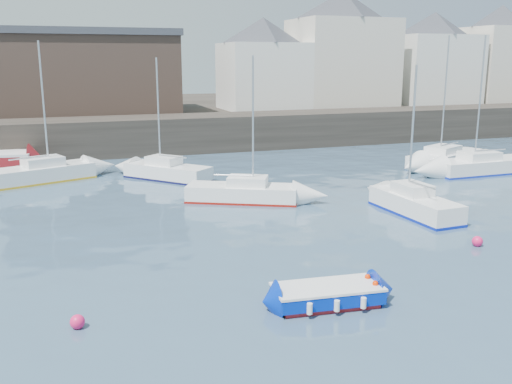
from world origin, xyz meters
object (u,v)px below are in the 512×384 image
object	(u,v)px
sailboat_b	(243,192)
buoy_mid	(477,246)
sailboat_f	(167,171)
buoy_near	(78,328)
sailboat_c	(414,204)
sailboat_d	(482,165)
sailboat_g	(445,158)
sailboat_h	(39,173)
blue_dinghy	(327,294)
buoy_far	(267,190)

from	to	relation	value
sailboat_b	buoy_mid	xyz separation A→B (m)	(7.05, -10.73, -0.52)
sailboat_f	buoy_near	distance (m)	21.40
sailboat_c	sailboat_d	bearing A→B (deg)	35.52
sailboat_g	sailboat_h	distance (m)	28.88
sailboat_g	sailboat_b	bearing A→B (deg)	-162.00
blue_dinghy	sailboat_d	xyz separation A→B (m)	(19.82, 16.18, 0.19)
sailboat_c	sailboat_h	distance (m)	23.50
buoy_far	sailboat_h	bearing A→B (deg)	151.80
sailboat_d	buoy_near	distance (m)	31.46
blue_dinghy	sailboat_f	xyz separation A→B (m)	(-1.24, 21.35, 0.18)
sailboat_c	sailboat_f	bearing A→B (deg)	128.93
buoy_mid	sailboat_b	bearing A→B (deg)	123.33
buoy_far	buoy_mid	bearing A→B (deg)	-69.63
blue_dinghy	sailboat_g	bearing A→B (deg)	45.53
sailboat_f	sailboat_g	size ratio (longest dim) A/B	0.84
buoy_near	buoy_far	bearing A→B (deg)	52.64
sailboat_f	sailboat_h	bearing A→B (deg)	166.60
buoy_near	sailboat_f	bearing A→B (deg)	72.38
sailboat_f	buoy_near	bearing A→B (deg)	-107.62
sailboat_b	sailboat_d	distance (m)	18.29
sailboat_g	buoy_near	distance (m)	33.09
buoy_near	sailboat_d	bearing A→B (deg)	28.93
sailboat_d	sailboat_f	distance (m)	21.68
sailboat_d	sailboat_f	bearing A→B (deg)	166.22
sailboat_g	sailboat_c	bearing A→B (deg)	-132.53
blue_dinghy	sailboat_d	bearing A→B (deg)	39.23
sailboat_f	buoy_far	world-z (taller)	sailboat_f
buoy_near	buoy_far	size ratio (longest dim) A/B	1.14
sailboat_b	sailboat_f	xyz separation A→B (m)	(-2.90, 7.31, 0.03)
sailboat_b	buoy_far	bearing A→B (deg)	43.67
sailboat_d	blue_dinghy	bearing A→B (deg)	-140.77
blue_dinghy	sailboat_f	distance (m)	21.38
blue_dinghy	sailboat_b	xyz separation A→B (m)	(1.65, 14.04, 0.15)
buoy_mid	buoy_far	bearing A→B (deg)	110.37
sailboat_h	sailboat_f	bearing A→B (deg)	-13.40
buoy_far	sailboat_d	bearing A→B (deg)	-0.08
blue_dinghy	buoy_mid	xyz separation A→B (m)	(8.71, 3.31, -0.37)
sailboat_c	buoy_near	xyz separation A→B (m)	(-16.82, -7.57, -0.57)
blue_dinghy	buoy_far	xyz separation A→B (m)	(3.92, 16.20, -0.37)
buoy_mid	sailboat_c	bearing A→B (deg)	85.64
buoy_near	buoy_mid	xyz separation A→B (m)	(16.42, 2.35, 0.00)
sailboat_d	sailboat_h	world-z (taller)	sailboat_d
blue_dinghy	sailboat_f	bearing A→B (deg)	93.33
sailboat_c	buoy_near	bearing A→B (deg)	-155.76
sailboat_d	buoy_mid	size ratio (longest dim) A/B	20.25
sailboat_b	sailboat_g	bearing A→B (deg)	18.00
sailboat_h	buoy_far	distance (m)	14.92
sailboat_b	sailboat_h	world-z (taller)	sailboat_h
sailboat_b	sailboat_d	bearing A→B (deg)	6.73
sailboat_d	sailboat_h	xyz separation A→B (m)	(-29.03, 7.07, 0.02)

